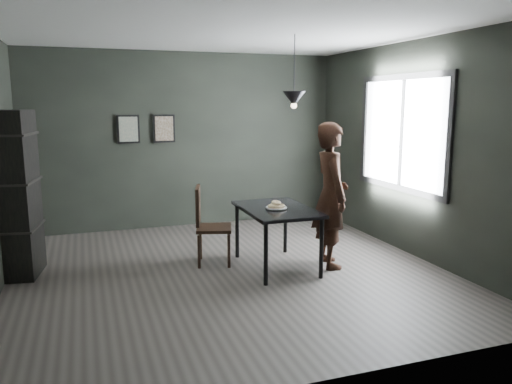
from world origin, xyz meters
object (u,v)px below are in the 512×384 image
object	(u,v)px
white_plate	(276,208)
shelf_unit	(18,194)
wood_chair	(207,220)
woman	(331,195)
pendant_lamp	(294,99)
cafe_table	(277,214)

from	to	relation	value
white_plate	shelf_unit	xyz separation A→B (m)	(-2.89, 0.79, 0.21)
wood_chair	shelf_unit	size ratio (longest dim) A/B	0.51
woman	pendant_lamp	size ratio (longest dim) A/B	2.06
cafe_table	shelf_unit	size ratio (longest dim) A/B	0.62
woman	shelf_unit	bearing A→B (deg)	85.05
cafe_table	wood_chair	world-z (taller)	wood_chair
woman	pendant_lamp	world-z (taller)	pendant_lamp
wood_chair	cafe_table	bearing A→B (deg)	-12.69
wood_chair	pendant_lamp	world-z (taller)	pendant_lamp
woman	pendant_lamp	distance (m)	1.25
cafe_table	woman	xyz separation A→B (m)	(0.65, -0.14, 0.22)
shelf_unit	pendant_lamp	bearing A→B (deg)	-2.31
white_plate	woman	bearing A→B (deg)	-6.98
cafe_table	white_plate	size ratio (longest dim) A/B	5.22
wood_chair	shelf_unit	bearing A→B (deg)	-172.80
woman	wood_chair	distance (m)	1.57
woman	shelf_unit	distance (m)	3.68
white_plate	shelf_unit	distance (m)	3.00
cafe_table	shelf_unit	bearing A→B (deg)	165.89
shelf_unit	pendant_lamp	distance (m)	3.41
shelf_unit	woman	bearing A→B (deg)	-4.79
wood_chair	pendant_lamp	size ratio (longest dim) A/B	1.14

